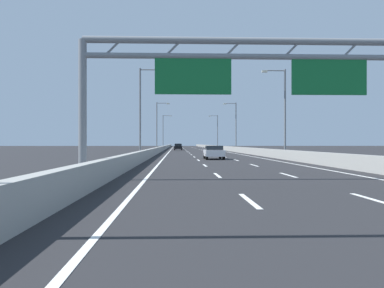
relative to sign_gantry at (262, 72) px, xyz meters
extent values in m
plane|color=#262628|center=(0.01, 80.81, -4.82)|extent=(260.00, 260.00, 0.00)
cube|color=white|center=(-1.79, -6.69, -4.81)|extent=(0.16, 3.00, 0.01)
cube|color=white|center=(-1.79, 2.31, -4.81)|extent=(0.16, 3.00, 0.01)
cube|color=white|center=(-1.79, 11.31, -4.81)|extent=(0.16, 3.00, 0.01)
cube|color=white|center=(-1.79, 20.31, -4.81)|extent=(0.16, 3.00, 0.01)
cube|color=white|center=(-1.79, 29.31, -4.81)|extent=(0.16, 3.00, 0.01)
cube|color=white|center=(-1.79, 38.31, -4.81)|extent=(0.16, 3.00, 0.01)
cube|color=white|center=(-1.79, 47.31, -4.81)|extent=(0.16, 3.00, 0.01)
cube|color=white|center=(-1.79, 56.31, -4.81)|extent=(0.16, 3.00, 0.01)
cube|color=white|center=(-1.79, 65.31, -4.81)|extent=(0.16, 3.00, 0.01)
cube|color=white|center=(-1.79, 74.31, -4.81)|extent=(0.16, 3.00, 0.01)
cube|color=white|center=(-1.79, 83.31, -4.81)|extent=(0.16, 3.00, 0.01)
cube|color=white|center=(-1.79, 92.31, -4.81)|extent=(0.16, 3.00, 0.01)
cube|color=white|center=(-1.79, 101.31, -4.81)|extent=(0.16, 3.00, 0.01)
cube|color=white|center=(-1.79, 110.31, -4.81)|extent=(0.16, 3.00, 0.01)
cube|color=white|center=(-1.79, 119.31, -4.81)|extent=(0.16, 3.00, 0.01)
cube|color=white|center=(-1.79, 128.31, -4.81)|extent=(0.16, 3.00, 0.01)
cube|color=white|center=(-1.79, 137.31, -4.81)|extent=(0.16, 3.00, 0.01)
cube|color=white|center=(1.81, -6.69, -4.81)|extent=(0.16, 3.00, 0.01)
cube|color=white|center=(1.81, 2.31, -4.81)|extent=(0.16, 3.00, 0.01)
cube|color=white|center=(1.81, 11.31, -4.81)|extent=(0.16, 3.00, 0.01)
cube|color=white|center=(1.81, 20.31, -4.81)|extent=(0.16, 3.00, 0.01)
cube|color=white|center=(1.81, 29.31, -4.81)|extent=(0.16, 3.00, 0.01)
cube|color=white|center=(1.81, 38.31, -4.81)|extent=(0.16, 3.00, 0.01)
cube|color=white|center=(1.81, 47.31, -4.81)|extent=(0.16, 3.00, 0.01)
cube|color=white|center=(1.81, 56.31, -4.81)|extent=(0.16, 3.00, 0.01)
cube|color=white|center=(1.81, 65.31, -4.81)|extent=(0.16, 3.00, 0.01)
cube|color=white|center=(1.81, 74.31, -4.81)|extent=(0.16, 3.00, 0.01)
cube|color=white|center=(1.81, 83.31, -4.81)|extent=(0.16, 3.00, 0.01)
cube|color=white|center=(1.81, 92.31, -4.81)|extent=(0.16, 3.00, 0.01)
cube|color=white|center=(1.81, 101.31, -4.81)|extent=(0.16, 3.00, 0.01)
cube|color=white|center=(1.81, 110.31, -4.81)|extent=(0.16, 3.00, 0.01)
cube|color=white|center=(1.81, 119.31, -4.81)|extent=(0.16, 3.00, 0.01)
cube|color=white|center=(1.81, 128.31, -4.81)|extent=(0.16, 3.00, 0.01)
cube|color=white|center=(1.81, 137.31, -4.81)|extent=(0.16, 3.00, 0.01)
cube|color=white|center=(-5.24, 68.81, -4.81)|extent=(0.16, 176.00, 0.01)
cube|color=white|center=(5.26, 68.81, -4.81)|extent=(0.16, 176.00, 0.01)
cube|color=#9E9E99|center=(-6.89, 90.81, -4.34)|extent=(0.45, 220.00, 0.95)
cube|color=#9E9E99|center=(6.91, 90.81, -4.34)|extent=(0.45, 220.00, 0.95)
cylinder|color=gray|center=(-7.98, 0.00, -1.72)|extent=(0.36, 0.36, 6.20)
cylinder|color=gray|center=(0.01, 0.00, 1.38)|extent=(15.98, 0.32, 0.32)
cylinder|color=gray|center=(0.01, 0.00, 0.68)|extent=(15.98, 0.26, 0.26)
cylinder|color=gray|center=(-6.65, 0.00, 1.03)|extent=(0.74, 0.10, 0.74)
cylinder|color=gray|center=(-3.98, 0.00, 1.03)|extent=(0.74, 0.10, 0.74)
cylinder|color=gray|center=(-1.32, 0.00, 1.03)|extent=(0.74, 0.10, 0.74)
cylinder|color=gray|center=(1.34, 0.00, 1.03)|extent=(0.74, 0.10, 0.74)
cylinder|color=gray|center=(4.01, 0.00, 1.03)|extent=(0.74, 0.10, 0.74)
cube|color=#146B33|center=(-3.11, 0.00, -0.22)|extent=(3.40, 0.12, 1.60)
cube|color=#146B33|center=(3.03, 0.00, -0.22)|extent=(3.40, 0.12, 1.60)
cylinder|color=slate|center=(-7.69, 24.86, -0.07)|extent=(0.20, 0.20, 9.50)
cylinder|color=slate|center=(-6.59, 24.86, 4.53)|extent=(2.20, 0.12, 0.12)
cube|color=#F2EAC6|center=(-5.49, 24.86, 4.43)|extent=(0.56, 0.28, 0.20)
cylinder|color=slate|center=(7.71, 24.86, -0.07)|extent=(0.20, 0.20, 9.50)
cylinder|color=slate|center=(6.61, 24.86, 4.53)|extent=(2.20, 0.12, 0.12)
cube|color=#F2EAC6|center=(5.51, 24.86, 4.43)|extent=(0.56, 0.28, 0.20)
cylinder|color=slate|center=(-7.69, 60.74, -0.07)|extent=(0.20, 0.20, 9.50)
cylinder|color=slate|center=(-6.59, 60.74, 4.53)|extent=(2.20, 0.12, 0.12)
cube|color=#F2EAC6|center=(-5.49, 60.74, 4.43)|extent=(0.56, 0.28, 0.20)
cylinder|color=slate|center=(7.71, 60.74, -0.07)|extent=(0.20, 0.20, 9.50)
cylinder|color=slate|center=(6.61, 60.74, 4.53)|extent=(2.20, 0.12, 0.12)
cube|color=#F2EAC6|center=(5.51, 60.74, 4.43)|extent=(0.56, 0.28, 0.20)
cylinder|color=slate|center=(-7.69, 96.62, -0.07)|extent=(0.20, 0.20, 9.50)
cylinder|color=slate|center=(-6.59, 96.62, 4.53)|extent=(2.20, 0.12, 0.12)
cube|color=#F2EAC6|center=(-5.49, 96.62, 4.43)|extent=(0.56, 0.28, 0.20)
cylinder|color=slate|center=(7.71, 96.62, -0.07)|extent=(0.20, 0.20, 9.50)
cylinder|color=slate|center=(6.61, 96.62, 4.53)|extent=(2.20, 0.12, 0.12)
cube|color=#F2EAC6|center=(5.51, 96.62, 4.43)|extent=(0.56, 0.28, 0.20)
cube|color=#A8ADB2|center=(-3.36, 90.58, -4.19)|extent=(1.83, 4.54, 0.60)
cube|color=black|center=(-3.36, 90.60, -3.67)|extent=(1.61, 2.08, 0.45)
cylinder|color=black|center=(-4.16, 92.30, -4.50)|extent=(0.22, 0.64, 0.64)
cylinder|color=black|center=(-2.56, 92.30, -4.50)|extent=(0.22, 0.64, 0.64)
cylinder|color=black|center=(-4.16, 88.86, -4.50)|extent=(0.22, 0.64, 0.64)
cylinder|color=black|center=(-2.56, 88.86, -4.50)|extent=(0.22, 0.64, 0.64)
cube|color=#2347AD|center=(-3.49, 113.94, -4.19)|extent=(1.81, 4.65, 0.61)
cube|color=black|center=(-3.49, 114.05, -3.63)|extent=(1.59, 2.09, 0.50)
cylinder|color=black|center=(-4.28, 115.71, -4.50)|extent=(0.22, 0.64, 0.64)
cylinder|color=black|center=(-2.69, 115.71, -4.50)|extent=(0.22, 0.64, 0.64)
cylinder|color=black|center=(-4.28, 112.16, -4.50)|extent=(0.22, 0.64, 0.64)
cylinder|color=black|center=(-2.69, 112.16, -4.50)|extent=(0.22, 0.64, 0.64)
cube|color=black|center=(-3.51, 75.21, -4.18)|extent=(1.82, 4.22, 0.63)
cube|color=black|center=(-3.51, 75.50, -3.61)|extent=(1.61, 1.69, 0.52)
cylinder|color=black|center=(-4.31, 76.76, -4.50)|extent=(0.22, 0.64, 0.64)
cylinder|color=black|center=(-2.71, 76.76, -4.50)|extent=(0.22, 0.64, 0.64)
cylinder|color=black|center=(-4.31, 73.65, -4.50)|extent=(0.22, 0.64, 0.64)
cylinder|color=black|center=(-2.71, 73.65, -4.50)|extent=(0.22, 0.64, 0.64)
cube|color=silver|center=(-0.11, 22.63, -4.19)|extent=(1.85, 4.23, 0.62)
cube|color=black|center=(-0.11, 22.22, -3.66)|extent=(1.63, 1.70, 0.43)
cylinder|color=black|center=(-0.93, 24.20, -4.50)|extent=(0.22, 0.64, 0.64)
cylinder|color=black|center=(0.70, 24.20, -4.50)|extent=(0.22, 0.64, 0.64)
cylinder|color=black|center=(-0.93, 21.07, -4.50)|extent=(0.22, 0.64, 0.64)
cylinder|color=black|center=(0.70, 21.07, -4.50)|extent=(0.22, 0.64, 0.64)
camera|label=1|loc=(-3.84, -18.07, -3.18)|focal=38.07mm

